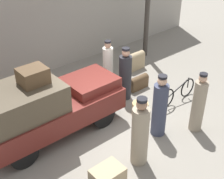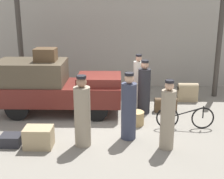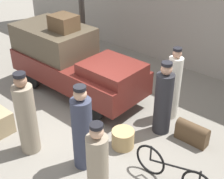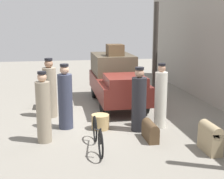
% 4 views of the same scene
% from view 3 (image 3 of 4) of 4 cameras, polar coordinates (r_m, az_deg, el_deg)
% --- Properties ---
extents(ground_plane, '(30.00, 30.00, 0.00)m').
position_cam_3_polar(ground_plane, '(7.56, -2.15, -6.29)').
color(ground_plane, gray).
extents(canopy_pillar_left, '(0.19, 0.19, 3.70)m').
position_cam_3_polar(canopy_pillar_left, '(10.59, -5.62, 15.71)').
color(canopy_pillar_left, '#38332D').
rests_on(canopy_pillar_left, ground).
extents(truck, '(3.93, 1.54, 1.73)m').
position_cam_3_polar(truck, '(8.55, -7.48, 5.41)').
color(truck, black).
rests_on(truck, ground).
extents(bicycle, '(1.66, 0.04, 0.69)m').
position_cam_3_polar(bicycle, '(5.98, 11.09, -14.62)').
color(bicycle, black).
rests_on(bicycle, ground).
extents(wicker_basket, '(0.49, 0.49, 0.40)m').
position_cam_3_polar(wicker_basket, '(6.80, 2.01, -8.95)').
color(wicker_basket, tan).
rests_on(wicker_basket, ground).
extents(porter_with_bicycle, '(0.34, 0.34, 1.82)m').
position_cam_3_polar(porter_with_bicycle, '(7.53, 11.17, 0.61)').
color(porter_with_bicycle, silver).
rests_on(porter_with_bicycle, ground).
extents(porter_carrying_trunk, '(0.41, 0.41, 1.84)m').
position_cam_3_polar(porter_carrying_trunk, '(6.57, -15.39, -4.86)').
color(porter_carrying_trunk, gray).
rests_on(porter_carrying_trunk, ground).
extents(porter_lifting_near_truck, '(0.40, 0.40, 1.75)m').
position_cam_3_polar(porter_lifting_near_truck, '(6.99, 9.36, -2.14)').
color(porter_lifting_near_truck, '#232328').
rests_on(porter_lifting_near_truck, ground).
extents(porter_standing_middle, '(0.40, 0.40, 1.81)m').
position_cam_3_polar(porter_standing_middle, '(6.01, -5.46, -7.57)').
color(porter_standing_middle, '#33384C').
rests_on(porter_standing_middle, ground).
extents(conductor_in_dark_uniform, '(0.35, 0.35, 1.77)m').
position_cam_3_polar(conductor_in_dark_uniform, '(5.22, -2.61, -14.76)').
color(conductor_in_dark_uniform, gray).
rests_on(conductor_in_dark_uniform, ground).
extents(trunk_wicker_pale, '(0.73, 0.26, 0.48)m').
position_cam_3_polar(trunk_wicker_pale, '(7.11, 14.45, -7.60)').
color(trunk_wicker_pale, '#4C3823').
rests_on(trunk_wicker_pale, ground).
extents(trunk_on_truck_roof, '(0.66, 0.57, 0.40)m').
position_cam_3_polar(trunk_on_truck_roof, '(8.32, -8.82, 11.97)').
color(trunk_on_truck_roof, '#4C3823').
rests_on(trunk_on_truck_roof, truck).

